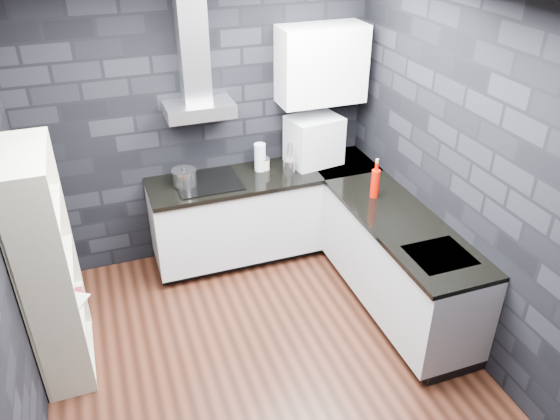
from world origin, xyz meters
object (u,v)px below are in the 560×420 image
red_bottle (375,184)px  fruit_bowl (47,269)px  storage_jar (265,164)px  utensil_crock (289,167)px  bookshelf (49,268)px  appliance_garage (314,141)px  pot (184,178)px  glass_vase (260,157)px

red_bottle → fruit_bowl: (-2.68, -0.21, -0.09)m
storage_jar → red_bottle: bearing=-48.9°
storage_jar → utensil_crock: size_ratio=0.76×
storage_jar → bookshelf: size_ratio=0.06×
bookshelf → storage_jar: bearing=37.4°
appliance_garage → bookshelf: bearing=-167.2°
red_bottle → bookshelf: bookshelf is taller
red_bottle → utensil_crock: bearing=129.4°
utensil_crock → fruit_bowl: size_ratio=0.60×
utensil_crock → fruit_bowl: bearing=-157.6°
utensil_crock → appliance_garage: (0.32, 0.16, 0.16)m
utensil_crock → bookshelf: size_ratio=0.08×
appliance_garage → fruit_bowl: size_ratio=2.06×
pot → storage_jar: pot is taller
utensil_crock → red_bottle: red_bottle is taller
utensil_crock → pot: bearing=173.8°
appliance_garage → fruit_bowl: (-2.45, -1.04, -0.19)m
glass_vase → fruit_bowl: glass_vase is taller
glass_vase → fruit_bowl: size_ratio=1.15×
storage_jar → utensil_crock: bearing=-43.0°
fruit_bowl → appliance_garage: bearing=23.0°
storage_jar → appliance_garage: (0.50, -0.01, 0.17)m
utensil_crock → appliance_garage: appliance_garage is taller
glass_vase → pot: bearing=-174.9°
utensil_crock → bookshelf: bookshelf is taller
pot → glass_vase: glass_vase is taller
pot → storage_jar: 0.79m
glass_vase → appliance_garage: bearing=-0.8°
pot → red_bottle: bearing=-26.9°
utensil_crock → storage_jar: bearing=137.0°
storage_jar → glass_vase: bearing=178.1°
pot → glass_vase: bearing=5.1°
storage_jar → utensil_crock: utensil_crock is taller
utensil_crock → red_bottle: 0.86m
utensil_crock → appliance_garage: 0.39m
glass_vase → bookshelf: bookshelf is taller
utensil_crock → red_bottle: size_ratio=0.55×
storage_jar → fruit_bowl: storage_jar is taller
appliance_garage → fruit_bowl: bearing=-165.9°
appliance_garage → fruit_bowl: 2.67m
storage_jar → appliance_garage: size_ratio=0.22×
pot → utensil_crock: utensil_crock is taller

